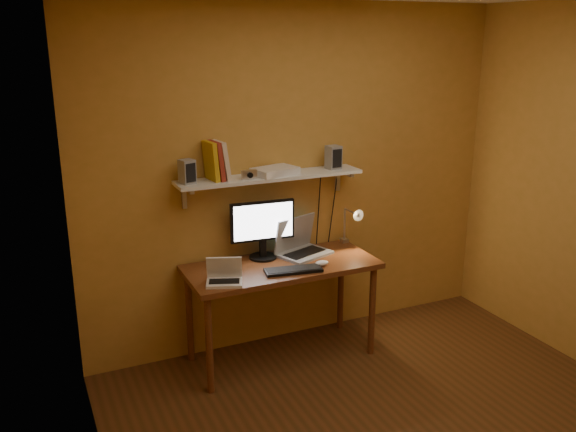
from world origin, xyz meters
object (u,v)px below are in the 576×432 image
desk (282,275)px  wall_shelf (270,177)px  monitor (263,227)px  speaker_right (333,157)px  netbook (224,276)px  keyboard (293,270)px  desk_lamp (352,221)px  router (275,171)px  laptop (300,244)px  shelf_camera (249,175)px  mouse (322,263)px  speaker_left (187,172)px

desk → wall_shelf: bearing=90.0°
monitor → speaker_right: (0.59, 0.02, 0.47)m
netbook → keyboard: netbook is taller
keyboard → desk_lamp: (0.64, 0.29, 0.20)m
monitor → netbook: size_ratio=1.72×
keyboard → speaker_right: size_ratio=2.29×
desk → router: 0.76m
laptop → netbook: size_ratio=1.59×
laptop → shelf_camera: bearing=162.7°
desk → laptop: (0.22, 0.15, 0.16)m
speaker_right → shelf_camera: size_ratio=1.59×
router → shelf_camera: bearing=-164.5°
desk → mouse: (0.25, -0.15, 0.10)m
speaker_left → monitor: bearing=-17.5°
wall_shelf → netbook: (-0.49, -0.35, -0.56)m
keyboard → desk_lamp: desk_lamp is taller
speaker_right → laptop: bearing=-176.8°
laptop → mouse: laptop is taller
laptop → speaker_left: (-0.84, 0.04, 0.63)m
desk → desk_lamp: desk_lamp is taller
laptop → speaker_right: bearing=-11.1°
desk → netbook: 0.53m
wall_shelf → mouse: wall_shelf is taller
laptop → desk_lamp: 0.46m
wall_shelf → speaker_right: (0.52, -0.00, 0.10)m
desk → desk_lamp: bearing=10.8°
laptop → desk_lamp: (0.44, -0.02, 0.13)m
keyboard → router: router is taller
wall_shelf → keyboard: size_ratio=3.45×
monitor → laptop: size_ratio=1.08×
netbook → mouse: (0.74, 0.01, -0.03)m
keyboard → laptop: bearing=67.4°
monitor → keyboard: (0.09, -0.34, -0.24)m
mouse → monitor: bearing=135.0°
speaker_right → wall_shelf: bearing=174.6°
monitor → speaker_left: (-0.55, 0.01, 0.46)m
desk_lamp → shelf_camera: 0.96m
netbook → desk_lamp: bearing=34.5°
shelf_camera → speaker_left: bearing=172.7°
keyboard → shelf_camera: 0.74m
speaker_right → router: size_ratio=0.57×
router → speaker_right: bearing=-0.1°
speaker_left → desk: bearing=-33.1°
speaker_right → netbook: bearing=-166.2°
mouse → shelf_camera: 0.83m
mouse → router: (-0.22, 0.34, 0.63)m
speaker_left → router: speaker_left is taller
netbook → mouse: size_ratio=2.73×
desk_lamp → speaker_left: 1.37m
wall_shelf → speaker_right: size_ratio=7.91×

